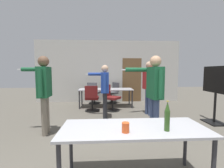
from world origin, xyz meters
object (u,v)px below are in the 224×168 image
(person_far_watching, at_px, (105,86))
(beer_bottle, at_px, (167,117))
(person_right_polo, at_px, (149,83))
(drink_cup, at_px, (126,127))
(office_chair_near_pushed, at_px, (94,94))
(office_chair_far_right, at_px, (113,93))
(tv_screen, at_px, (216,89))
(office_chair_mid_tucked, at_px, (111,99))
(person_near_casual, at_px, (44,87))
(office_chair_far_left, at_px, (92,99))
(person_left_plaid, at_px, (154,88))

(person_far_watching, bearing_deg, beer_bottle, -164.68)
(person_right_polo, distance_m, drink_cup, 3.37)
(office_chair_near_pushed, xyz_separation_m, office_chair_far_right, (0.85, 0.09, -0.02))
(tv_screen, xyz_separation_m, person_right_polo, (-1.59, 0.91, 0.11))
(person_right_polo, xyz_separation_m, beer_bottle, (-0.73, -3.11, -0.17))
(tv_screen, xyz_separation_m, office_chair_far_right, (-2.65, 2.82, -0.52))
(beer_bottle, bearing_deg, office_chair_mid_tucked, 97.25)
(person_near_casual, xyz_separation_m, office_chair_mid_tucked, (1.60, 2.01, -0.65))
(tv_screen, height_order, office_chair_far_left, tv_screen)
(person_far_watching, xyz_separation_m, drink_cup, (0.22, -2.89, -0.19))
(person_near_casual, relative_size, office_chair_mid_tucked, 1.90)
(beer_bottle, bearing_deg, tv_screen, 43.51)
(person_near_casual, relative_size, beer_bottle, 4.92)
(person_right_polo, distance_m, person_left_plaid, 1.74)
(person_near_casual, distance_m, office_chair_far_right, 3.79)
(person_right_polo, height_order, office_chair_mid_tucked, person_right_polo)
(beer_bottle, xyz_separation_m, drink_cup, (-0.49, -0.02, -0.11))
(person_near_casual, distance_m, office_chair_near_pushed, 3.39)
(beer_bottle, bearing_deg, office_chair_far_left, 107.79)
(tv_screen, height_order, person_near_casual, person_near_casual)
(tv_screen, height_order, office_chair_near_pushed, tv_screen)
(person_far_watching, bearing_deg, drink_cup, -174.26)
(office_chair_mid_tucked, relative_size, beer_bottle, 2.59)
(person_right_polo, bearing_deg, office_chair_near_pushed, 29.64)
(person_left_plaid, relative_size, person_near_casual, 0.99)
(office_chair_far_left, bearing_deg, beer_bottle, -70.42)
(office_chair_far_left, relative_size, office_chair_far_right, 1.01)
(office_chair_near_pushed, distance_m, drink_cup, 5.01)
(person_right_polo, xyz_separation_m, person_far_watching, (-1.44, -0.24, -0.09))
(person_left_plaid, xyz_separation_m, office_chair_far_right, (-0.66, 3.61, -0.64))
(drink_cup, bearing_deg, office_chair_mid_tucked, 89.74)
(beer_bottle, bearing_deg, person_far_watching, 103.95)
(tv_screen, height_order, office_chair_far_right, tv_screen)
(person_left_plaid, height_order, person_near_casual, person_near_casual)
(person_far_watching, xyz_separation_m, office_chair_far_right, (0.38, 2.16, -0.54))
(person_near_casual, bearing_deg, beer_bottle, -131.60)
(tv_screen, distance_m, office_chair_far_right, 3.91)
(office_chair_mid_tucked, bearing_deg, office_chair_far_left, -44.09)
(person_far_watching, distance_m, person_near_casual, 1.79)
(office_chair_far_left, height_order, beer_bottle, beer_bottle)
(drink_cup, bearing_deg, person_near_casual, 132.33)
(person_near_casual, xyz_separation_m, office_chair_near_pushed, (0.90, 3.21, -0.63))
(tv_screen, height_order, person_left_plaid, person_left_plaid)
(person_left_plaid, bearing_deg, office_chair_far_left, 26.44)
(office_chair_mid_tucked, xyz_separation_m, drink_cup, (-0.02, -3.75, 0.35))
(person_right_polo, bearing_deg, office_chair_far_right, 12.34)
(tv_screen, distance_m, office_chair_mid_tucked, 3.23)
(office_chair_near_pushed, xyz_separation_m, beer_bottle, (1.18, -4.93, 0.44))
(office_chair_far_right, bearing_deg, beer_bottle, 149.92)
(person_far_watching, bearing_deg, person_right_polo, -79.03)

